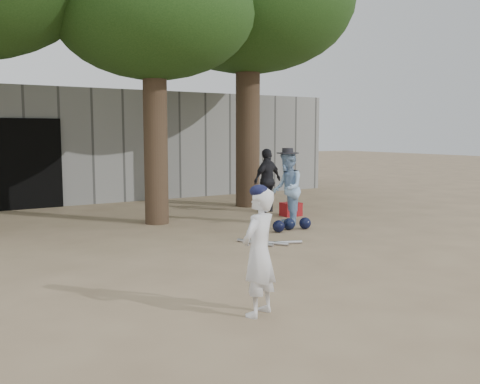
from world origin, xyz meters
TOP-DOWN VIEW (x-y plane):
  - ground at (0.00, 0.00)m, footprint 70.00×70.00m
  - boy_player at (-0.75, -1.50)m, footprint 0.56×0.49m
  - spectator_blue at (2.73, 2.60)m, footprint 0.85×0.90m
  - spectator_dark at (3.44, 4.30)m, footprint 0.93×0.56m
  - red_bag at (3.53, 3.52)m, footprint 0.43×0.34m
  - back_building at (-0.00, 10.33)m, footprint 16.00×5.24m
  - helmet_row at (2.44, 2.09)m, footprint 0.87×0.33m
  - bat_pile at (1.34, 1.29)m, footprint 0.86×0.78m

SIDE VIEW (x-z plane):
  - ground at x=0.00m, z-range 0.00..0.00m
  - bat_pile at x=1.34m, z-range 0.00..0.06m
  - helmet_row at x=2.44m, z-range 0.00..0.23m
  - red_bag at x=3.53m, z-range 0.00..0.30m
  - boy_player at x=-0.75m, z-range 0.00..1.30m
  - spectator_blue at x=2.73m, z-range 0.00..1.48m
  - spectator_dark at x=3.44m, z-range 0.00..1.49m
  - back_building at x=0.00m, z-range 0.00..3.00m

